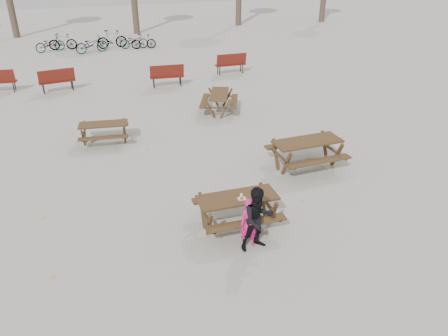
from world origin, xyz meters
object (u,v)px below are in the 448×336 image
object	(u,v)px
soda_bottle	(241,197)
picnic_table_north	(104,133)
child	(249,224)
picnic_table_east	(306,154)
main_picnic_table	(237,204)
picnic_table_far	(219,103)
food_tray	(242,199)
adult	(258,219)

from	to	relation	value
soda_bottle	picnic_table_north	size ratio (longest dim) A/B	0.11
soda_bottle	picnic_table_north	world-z (taller)	soda_bottle
child	picnic_table_north	xyz separation A→B (m)	(-2.54, 6.53, -0.24)
picnic_table_north	picnic_table_east	bearing A→B (deg)	-26.60
main_picnic_table	picnic_table_far	xyz separation A→B (m)	(1.84, 7.37, -0.22)
child	food_tray	bearing A→B (deg)	86.32
picnic_table_far	food_tray	bearing A→B (deg)	-171.89
soda_bottle	main_picnic_table	bearing A→B (deg)	100.11
picnic_table_east	picnic_table_far	bearing A→B (deg)	97.98
main_picnic_table	child	bearing A→B (deg)	-90.92
food_tray	picnic_table_north	distance (m)	6.44
picnic_table_east	picnic_table_north	size ratio (longest dim) A/B	1.28
soda_bottle	picnic_table_east	xyz separation A→B (m)	(2.83, 2.33, -0.43)
adult	picnic_table_north	world-z (taller)	adult
main_picnic_table	adult	world-z (taller)	adult
main_picnic_table	food_tray	xyz separation A→B (m)	(0.05, -0.14, 0.21)
adult	picnic_table_north	size ratio (longest dim) A/B	0.95
food_tray	picnic_table_north	bearing A→B (deg)	113.90
child	picnic_table_north	world-z (taller)	child
food_tray	adult	world-z (taller)	adult
adult	picnic_table_north	bearing A→B (deg)	104.77
food_tray	adult	size ratio (longest dim) A/B	0.12
food_tray	picnic_table_east	distance (m)	3.65
child	adult	world-z (taller)	adult
soda_bottle	food_tray	bearing A→B (deg)	56.76
child	picnic_table_far	world-z (taller)	child
main_picnic_table	adult	bearing A→B (deg)	-81.78
adult	soda_bottle	bearing A→B (deg)	90.53
main_picnic_table	picnic_table_east	distance (m)	3.59
picnic_table_east	food_tray	bearing A→B (deg)	-143.69
food_tray	main_picnic_table	bearing A→B (deg)	108.97
soda_bottle	picnic_table_east	distance (m)	3.69
soda_bottle	picnic_table_far	bearing A→B (deg)	76.48
picnic_table_north	food_tray	bearing A→B (deg)	-59.28
picnic_table_far	child	bearing A→B (deg)	-171.25
soda_bottle	child	distance (m)	0.69
child	picnic_table_far	xyz separation A→B (m)	(1.86, 8.17, -0.21)
soda_bottle	picnic_table_far	distance (m)	7.77
picnic_table_east	picnic_table_far	size ratio (longest dim) A/B	1.16
picnic_table_far	picnic_table_north	bearing A→B (deg)	131.97
picnic_table_north	picnic_table_far	size ratio (longest dim) A/B	0.91
picnic_table_east	picnic_table_north	bearing A→B (deg)	143.54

